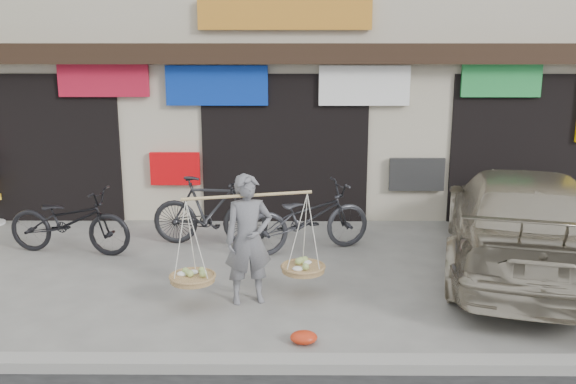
{
  "coord_description": "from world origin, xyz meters",
  "views": [
    {
      "loc": [
        0.14,
        -7.99,
        3.34
      ],
      "look_at": [
        0.07,
        0.9,
        1.18
      ],
      "focal_mm": 40.0,
      "sensor_mm": 36.0,
      "label": 1
    }
  ],
  "objects_px": {
    "bike_0": "(69,221)",
    "bike_1": "(210,211)",
    "suv": "(522,220)",
    "street_vendor": "(249,244)",
    "bike_2": "(307,218)"
  },
  "relations": [
    {
      "from": "street_vendor",
      "to": "suv",
      "type": "xyz_separation_m",
      "value": [
        3.89,
        1.23,
        -0.03
      ]
    },
    {
      "from": "bike_2",
      "to": "suv",
      "type": "relative_size",
      "value": 0.38
    },
    {
      "from": "street_vendor",
      "to": "bike_1",
      "type": "distance_m",
      "value": 2.45
    },
    {
      "from": "bike_0",
      "to": "bike_1",
      "type": "bearing_deg",
      "value": -70.06
    },
    {
      "from": "bike_0",
      "to": "suv",
      "type": "xyz_separation_m",
      "value": [
        6.83,
        -0.67,
        0.22
      ]
    },
    {
      "from": "bike_0",
      "to": "suv",
      "type": "height_order",
      "value": "suv"
    },
    {
      "from": "street_vendor",
      "to": "bike_2",
      "type": "distance_m",
      "value": 2.18
    },
    {
      "from": "bike_2",
      "to": "bike_0",
      "type": "bearing_deg",
      "value": 71.22
    },
    {
      "from": "suv",
      "to": "street_vendor",
      "type": "bearing_deg",
      "value": 32.09
    },
    {
      "from": "bike_1",
      "to": "suv",
      "type": "xyz_separation_m",
      "value": [
        4.67,
        -1.09,
        0.17
      ]
    },
    {
      "from": "bike_1",
      "to": "bike_2",
      "type": "xyz_separation_m",
      "value": [
        1.58,
        -0.29,
        -0.02
      ]
    },
    {
      "from": "bike_1",
      "to": "suv",
      "type": "relative_size",
      "value": 0.35
    },
    {
      "from": "street_vendor",
      "to": "bike_0",
      "type": "height_order",
      "value": "street_vendor"
    },
    {
      "from": "bike_1",
      "to": "bike_0",
      "type": "bearing_deg",
      "value": 107.78
    },
    {
      "from": "street_vendor",
      "to": "bike_2",
      "type": "height_order",
      "value": "street_vendor"
    }
  ]
}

